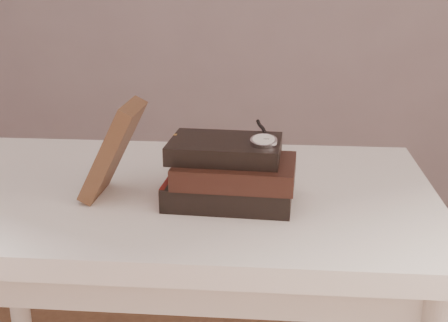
{
  "coord_description": "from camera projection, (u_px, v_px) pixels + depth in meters",
  "views": [
    {
      "loc": [
        0.19,
        -0.7,
        1.16
      ],
      "look_at": [
        0.11,
        0.29,
        0.82
      ],
      "focal_mm": 48.1,
      "sensor_mm": 36.0,
      "label": 1
    }
  ],
  "objects": [
    {
      "name": "pocket_watch",
      "position": [
        263.0,
        139.0,
        1.03
      ],
      "size": [
        0.05,
        0.15,
        0.02
      ],
      "color": "silver",
      "rests_on": "book_stack"
    },
    {
      "name": "eyeglasses",
      "position": [
        194.0,
        153.0,
        1.14
      ],
      "size": [
        0.1,
        0.11,
        0.04
      ],
      "color": "silver",
      "rests_on": "book_stack"
    },
    {
      "name": "journal",
      "position": [
        113.0,
        150.0,
        1.07
      ],
      "size": [
        0.11,
        0.12,
        0.18
      ],
      "primitive_type": "cube",
      "rotation": [
        0.0,
        0.47,
        -0.03
      ],
      "color": "#3F2618",
      "rests_on": "table"
    },
    {
      "name": "book_stack",
      "position": [
        230.0,
        173.0,
        1.06
      ],
      "size": [
        0.23,
        0.17,
        0.11
      ],
      "color": "black",
      "rests_on": "table"
    },
    {
      "name": "table",
      "position": [
        171.0,
        231.0,
        1.17
      ],
      "size": [
        1.0,
        0.6,
        0.75
      ],
      "color": "white",
      "rests_on": "ground"
    }
  ]
}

